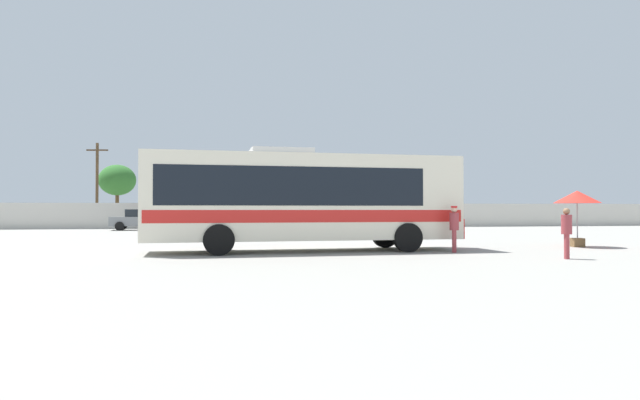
# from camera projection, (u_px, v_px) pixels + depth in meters

# --- Properties ---
(ground_plane) EXTENTS (300.00, 300.00, 0.00)m
(ground_plane) POSITION_uv_depth(u_px,v_px,m) (288.00, 237.00, 30.38)
(ground_plane) COLOR gray
(perimeter_wall) EXTENTS (80.00, 0.30, 2.03)m
(perimeter_wall) POSITION_uv_depth(u_px,v_px,m) (264.00, 216.00, 45.80)
(perimeter_wall) COLOR beige
(perimeter_wall) RESTS_ON ground_plane
(coach_bus_cream_red) EXTENTS (11.49, 3.05, 3.72)m
(coach_bus_cream_red) POSITION_uv_depth(u_px,v_px,m) (301.00, 197.00, 20.25)
(coach_bus_cream_red) COLOR silver
(coach_bus_cream_red) RESTS_ON ground_plane
(attendant_by_bus_door) EXTENTS (0.44, 0.44, 1.65)m
(attendant_by_bus_door) POSITION_uv_depth(u_px,v_px,m) (454.00, 226.00, 19.70)
(attendant_by_bus_door) COLOR #99383D
(attendant_by_bus_door) RESTS_ON ground_plane
(passenger_waiting_on_apron) EXTENTS (0.43, 0.43, 1.57)m
(passenger_waiting_on_apron) POSITION_uv_depth(u_px,v_px,m) (567.00, 230.00, 17.13)
(passenger_waiting_on_apron) COLOR #99383D
(passenger_waiting_on_apron) RESTS_ON ground_plane
(vendor_umbrella_near_gate_red) EXTENTS (1.84, 1.84, 2.29)m
(vendor_umbrella_near_gate_red) POSITION_uv_depth(u_px,v_px,m) (577.00, 199.00, 22.59)
(vendor_umbrella_near_gate_red) COLOR gray
(vendor_umbrella_near_gate_red) RESTS_ON ground_plane
(parked_car_leftmost_grey) EXTENTS (4.07, 2.12, 1.53)m
(parked_car_leftmost_grey) POSITION_uv_depth(u_px,v_px,m) (140.00, 219.00, 40.81)
(parked_car_leftmost_grey) COLOR slate
(parked_car_leftmost_grey) RESTS_ON ground_plane
(parked_car_second_red) EXTENTS (4.13, 2.03, 1.42)m
(parked_car_second_red) POSITION_uv_depth(u_px,v_px,m) (220.00, 220.00, 41.37)
(parked_car_second_red) COLOR red
(parked_car_second_red) RESTS_ON ground_plane
(parked_car_third_grey) EXTENTS (4.13, 2.21, 1.43)m
(parked_car_third_grey) POSITION_uv_depth(u_px,v_px,m) (296.00, 219.00, 42.56)
(parked_car_third_grey) COLOR slate
(parked_car_third_grey) RESTS_ON ground_plane
(utility_pole_near) EXTENTS (1.80, 0.37, 7.14)m
(utility_pole_near) POSITION_uv_depth(u_px,v_px,m) (97.00, 183.00, 47.03)
(utility_pole_near) COLOR #4C3823
(utility_pole_near) RESTS_ON ground_plane
(roadside_tree_left) EXTENTS (3.27, 3.27, 5.56)m
(roadside_tree_left) POSITION_uv_depth(u_px,v_px,m) (117.00, 180.00, 50.28)
(roadside_tree_left) COLOR brown
(roadside_tree_left) RESTS_ON ground_plane
(roadside_tree_midleft) EXTENTS (4.43, 4.43, 6.96)m
(roadside_tree_midleft) POSITION_uv_depth(u_px,v_px,m) (239.00, 172.00, 52.36)
(roadside_tree_midleft) COLOR brown
(roadside_tree_midleft) RESTS_ON ground_plane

